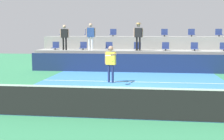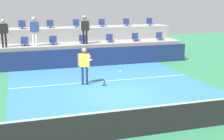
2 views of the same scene
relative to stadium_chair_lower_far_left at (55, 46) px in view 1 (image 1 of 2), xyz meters
name	(u,v)px [view 1 (image 1 of 2)]	position (x,y,z in m)	size (l,w,h in m)	color
ground_plane	(129,92)	(5.38, -7.23, -1.46)	(40.00, 40.00, 0.00)	#2D754C
court_inner_paint	(131,87)	(5.38, -6.23, -1.46)	(9.00, 10.00, 0.01)	teal
court_service_line	(133,82)	(5.38, -4.83, -1.46)	(9.00, 0.06, 0.00)	white
tennis_net	(119,102)	(5.38, -11.23, -0.97)	(10.48, 0.08, 1.07)	black
sponsor_backboard	(136,63)	(5.38, -1.23, -0.91)	(13.00, 0.16, 1.10)	navy
seating_tier_lower	(137,60)	(5.38, 0.07, -0.84)	(13.00, 1.80, 1.25)	gray
seating_tier_upper	(138,52)	(5.38, 1.87, -0.41)	(13.00, 1.80, 2.10)	gray
stadium_chair_lower_far_left	(55,46)	(0.00, 0.00, 0.00)	(0.44, 0.40, 0.52)	#2D2D33
stadium_chair_lower_left	(83,47)	(1.87, 0.00, 0.00)	(0.44, 0.40, 0.52)	#2D2D33
stadium_chair_lower_mid_left	(109,47)	(3.55, 0.00, 0.00)	(0.44, 0.40, 0.52)	#2D2D33
stadium_chair_lower_center	(137,47)	(5.38, 0.00, 0.00)	(0.44, 0.40, 0.52)	#2D2D33
stadium_chair_lower_mid_right	(166,47)	(7.15, 0.00, 0.00)	(0.44, 0.40, 0.52)	#2D2D33
stadium_chair_lower_right	(194,47)	(8.93, 0.00, 0.00)	(0.44, 0.40, 0.52)	#2D2D33
stadium_chair_lower_far_right	(224,47)	(10.68, 0.00, 0.00)	(0.44, 0.40, 0.52)	#2D2D33
stadium_chair_upper_far_left	(63,33)	(0.03, 1.80, 0.85)	(0.44, 0.40, 0.52)	#2D2D33
stadium_chair_upper_left	(88,33)	(1.83, 1.80, 0.85)	(0.44, 0.40, 0.52)	#2D2D33
stadium_chair_upper_mid_left	(113,33)	(3.61, 1.80, 0.85)	(0.44, 0.40, 0.52)	#2D2D33
stadium_chair_upper_center	(138,33)	(5.35, 1.80, 0.85)	(0.44, 0.40, 0.52)	#2D2D33
stadium_chair_upper_mid_right	(164,33)	(7.14, 1.80, 0.85)	(0.44, 0.40, 0.52)	#2D2D33
stadium_chair_upper_right	(192,33)	(8.95, 1.80, 0.85)	(0.44, 0.40, 0.52)	#2D2D33
stadium_chair_upper_far_right	(219,33)	(10.73, 1.80, 0.85)	(0.44, 0.40, 0.52)	#2D2D33
tennis_player	(111,60)	(4.35, -5.16, -0.38)	(0.59, 1.30, 1.76)	navy
spectator_in_white	(65,35)	(0.74, -0.38, 0.74)	(0.57, 0.22, 1.61)	black
spectator_leaning_on_rail	(91,34)	(2.44, -0.38, 0.81)	(0.60, 0.25, 1.70)	white
spectator_with_hat	(138,34)	(5.45, -0.38, 0.85)	(0.59, 0.45, 1.73)	black
tennis_ball	(113,61)	(4.90, -8.73, -0.07)	(0.07, 0.07, 0.07)	#CCE033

